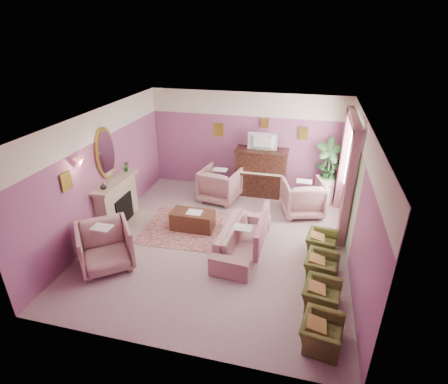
% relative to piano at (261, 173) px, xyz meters
% --- Properties ---
extents(floor, '(5.50, 6.00, 0.01)m').
position_rel_piano_xyz_m(floor, '(-0.50, -2.68, -0.65)').
color(floor, '#A1858A').
rests_on(floor, ground).
extents(ceiling, '(5.50, 6.00, 0.01)m').
position_rel_piano_xyz_m(ceiling, '(-0.50, -2.68, 2.15)').
color(ceiling, beige).
rests_on(ceiling, wall_back).
extents(wall_back, '(5.50, 0.02, 2.80)m').
position_rel_piano_xyz_m(wall_back, '(-0.50, 0.32, 0.75)').
color(wall_back, '#77447D').
rests_on(wall_back, floor).
extents(wall_front, '(5.50, 0.02, 2.80)m').
position_rel_piano_xyz_m(wall_front, '(-0.50, -5.68, 0.75)').
color(wall_front, '#77447D').
rests_on(wall_front, floor).
extents(wall_left, '(0.02, 6.00, 2.80)m').
position_rel_piano_xyz_m(wall_left, '(-3.25, -2.68, 0.75)').
color(wall_left, '#77447D').
rests_on(wall_left, floor).
extents(wall_right, '(0.02, 6.00, 2.80)m').
position_rel_piano_xyz_m(wall_right, '(2.25, -2.68, 0.75)').
color(wall_right, '#77447D').
rests_on(wall_right, floor).
extents(picture_rail_band, '(5.50, 0.01, 0.65)m').
position_rel_piano_xyz_m(picture_rail_band, '(-0.50, 0.31, 1.82)').
color(picture_rail_band, white).
rests_on(picture_rail_band, wall_back).
extents(stripe_panel, '(0.01, 3.00, 2.15)m').
position_rel_piano_xyz_m(stripe_panel, '(2.23, -1.38, 0.42)').
color(stripe_panel, '#A8BA93').
rests_on(stripe_panel, wall_right).
extents(fireplace_surround, '(0.30, 1.40, 1.10)m').
position_rel_piano_xyz_m(fireplace_surround, '(-3.09, -2.48, -0.10)').
color(fireplace_surround, tan).
rests_on(fireplace_surround, floor).
extents(fireplace_inset, '(0.18, 0.72, 0.68)m').
position_rel_piano_xyz_m(fireplace_inset, '(-2.99, -2.48, -0.25)').
color(fireplace_inset, black).
rests_on(fireplace_inset, floor).
extents(fire_ember, '(0.06, 0.54, 0.10)m').
position_rel_piano_xyz_m(fire_ember, '(-2.95, -2.48, -0.43)').
color(fire_ember, '#ED501C').
rests_on(fire_ember, floor).
extents(mantel_shelf, '(0.40, 1.55, 0.07)m').
position_rel_piano_xyz_m(mantel_shelf, '(-3.06, -2.48, 0.47)').
color(mantel_shelf, tan).
rests_on(mantel_shelf, fireplace_surround).
extents(hearth, '(0.55, 1.50, 0.02)m').
position_rel_piano_xyz_m(hearth, '(-2.89, -2.48, -0.64)').
color(hearth, tan).
rests_on(hearth, floor).
extents(mirror_frame, '(0.04, 0.72, 1.20)m').
position_rel_piano_xyz_m(mirror_frame, '(-3.20, -2.48, 1.15)').
color(mirror_frame, gold).
rests_on(mirror_frame, wall_left).
extents(mirror_glass, '(0.01, 0.60, 1.06)m').
position_rel_piano_xyz_m(mirror_glass, '(-3.17, -2.48, 1.15)').
color(mirror_glass, white).
rests_on(mirror_glass, wall_left).
extents(sconce_shade, '(0.20, 0.20, 0.16)m').
position_rel_piano_xyz_m(sconce_shade, '(-3.12, -3.53, 1.33)').
color(sconce_shade, '#DF8371').
rests_on(sconce_shade, wall_left).
extents(piano, '(1.40, 0.60, 1.30)m').
position_rel_piano_xyz_m(piano, '(0.00, 0.00, 0.00)').
color(piano, black).
rests_on(piano, floor).
extents(piano_keyshelf, '(1.30, 0.12, 0.06)m').
position_rel_piano_xyz_m(piano_keyshelf, '(-0.00, -0.35, 0.07)').
color(piano_keyshelf, black).
rests_on(piano_keyshelf, piano).
extents(piano_keys, '(1.20, 0.08, 0.02)m').
position_rel_piano_xyz_m(piano_keys, '(0.00, -0.35, 0.11)').
color(piano_keys, silver).
rests_on(piano_keys, piano).
extents(piano_top, '(1.45, 0.65, 0.04)m').
position_rel_piano_xyz_m(piano_top, '(0.00, 0.00, 0.66)').
color(piano_top, black).
rests_on(piano_top, piano).
extents(television, '(0.80, 0.12, 0.48)m').
position_rel_piano_xyz_m(television, '(0.00, -0.05, 0.95)').
color(television, black).
rests_on(television, piano).
extents(print_back_left, '(0.30, 0.03, 0.38)m').
position_rel_piano_xyz_m(print_back_left, '(-1.30, 0.28, 1.07)').
color(print_back_left, gold).
rests_on(print_back_left, wall_back).
extents(print_back_right, '(0.26, 0.03, 0.34)m').
position_rel_piano_xyz_m(print_back_right, '(1.05, 0.28, 1.13)').
color(print_back_right, gold).
rests_on(print_back_right, wall_back).
extents(print_back_mid, '(0.22, 0.03, 0.26)m').
position_rel_piano_xyz_m(print_back_mid, '(0.00, 0.28, 1.35)').
color(print_back_mid, gold).
rests_on(print_back_mid, wall_back).
extents(print_left_wall, '(0.03, 0.28, 0.36)m').
position_rel_piano_xyz_m(print_left_wall, '(-3.21, -3.88, 1.07)').
color(print_left_wall, gold).
rests_on(print_left_wall, wall_left).
extents(window_blind, '(0.03, 1.40, 1.80)m').
position_rel_piano_xyz_m(window_blind, '(2.20, -1.13, 1.05)').
color(window_blind, white).
rests_on(window_blind, wall_right).
extents(curtain_left, '(0.16, 0.34, 2.60)m').
position_rel_piano_xyz_m(curtain_left, '(2.12, -2.05, 0.65)').
color(curtain_left, '#A05A6F').
rests_on(curtain_left, floor).
extents(curtain_right, '(0.16, 0.34, 2.60)m').
position_rel_piano_xyz_m(curtain_right, '(2.12, -0.21, 0.65)').
color(curtain_right, '#A05A6F').
rests_on(curtain_right, floor).
extents(pelmet, '(0.16, 2.20, 0.16)m').
position_rel_piano_xyz_m(pelmet, '(2.12, -1.13, 1.91)').
color(pelmet, '#A05A6F').
rests_on(pelmet, wall_right).
extents(mantel_plant, '(0.16, 0.16, 0.28)m').
position_rel_piano_xyz_m(mantel_plant, '(-3.05, -1.93, 0.64)').
color(mantel_plant, '#2E5B2D').
rests_on(mantel_plant, mantel_shelf).
extents(mantel_vase, '(0.16, 0.16, 0.16)m').
position_rel_piano_xyz_m(mantel_vase, '(-3.05, -2.98, 0.58)').
color(mantel_vase, white).
rests_on(mantel_vase, mantel_shelf).
extents(area_rug, '(2.59, 1.92, 0.01)m').
position_rel_piano_xyz_m(area_rug, '(-1.17, -2.30, -0.64)').
color(area_rug, '#9E5F5E').
rests_on(area_rug, floor).
extents(coffee_table, '(1.00, 0.50, 0.45)m').
position_rel_piano_xyz_m(coffee_table, '(-1.26, -2.29, -0.43)').
color(coffee_table, '#472819').
rests_on(coffee_table, floor).
extents(table_paper, '(0.35, 0.28, 0.01)m').
position_rel_piano_xyz_m(table_paper, '(-1.21, -2.29, -0.20)').
color(table_paper, white).
rests_on(table_paper, coffee_table).
extents(sofa, '(0.68, 2.05, 0.83)m').
position_rel_piano_xyz_m(sofa, '(0.06, -2.90, -0.24)').
color(sofa, tan).
rests_on(sofa, floor).
extents(sofa_throw, '(0.10, 1.55, 0.57)m').
position_rel_piano_xyz_m(sofa_throw, '(0.46, -2.90, -0.05)').
color(sofa_throw, '#A05A6F').
rests_on(sofa_throw, sofa).
extents(floral_armchair_left, '(0.97, 0.97, 1.01)m').
position_rel_piano_xyz_m(floral_armchair_left, '(-1.02, -0.65, -0.14)').
color(floral_armchair_left, tan).
rests_on(floral_armchair_left, floor).
extents(floral_armchair_right, '(0.97, 0.97, 1.01)m').
position_rel_piano_xyz_m(floral_armchair_right, '(1.21, -0.90, -0.14)').
color(floral_armchair_right, tan).
rests_on(floral_armchair_right, floor).
extents(floral_armchair_front, '(0.97, 0.97, 1.01)m').
position_rel_piano_xyz_m(floral_armchair_front, '(-2.48, -4.06, -0.14)').
color(floral_armchair_front, tan).
rests_on(floral_armchair_front, floor).
extents(olive_chair_a, '(0.48, 0.69, 0.60)m').
position_rel_piano_xyz_m(olive_chair_a, '(1.70, -5.00, -0.35)').
color(olive_chair_a, '#4C5223').
rests_on(olive_chair_a, floor).
extents(olive_chair_b, '(0.48, 0.69, 0.60)m').
position_rel_piano_xyz_m(olive_chair_b, '(1.70, -4.18, -0.35)').
color(olive_chair_b, '#4C5223').
rests_on(olive_chair_b, floor).
extents(olive_chair_c, '(0.48, 0.69, 0.60)m').
position_rel_piano_xyz_m(olive_chair_c, '(1.70, -3.36, -0.35)').
color(olive_chair_c, '#4C5223').
rests_on(olive_chair_c, floor).
extents(olive_chair_d, '(0.48, 0.69, 0.60)m').
position_rel_piano_xyz_m(olive_chair_d, '(1.70, -2.54, -0.35)').
color(olive_chair_d, '#4C5223').
rests_on(olive_chair_d, floor).
extents(side_table, '(0.52, 0.52, 0.70)m').
position_rel_piano_xyz_m(side_table, '(1.77, -0.04, -0.30)').
color(side_table, silver).
rests_on(side_table, floor).
extents(side_plant_big, '(0.30, 0.30, 0.34)m').
position_rel_piano_xyz_m(side_plant_big, '(1.77, -0.04, 0.22)').
color(side_plant_big, '#2E5B2D').
rests_on(side_plant_big, side_table).
extents(side_plant_small, '(0.16, 0.16, 0.28)m').
position_rel_piano_xyz_m(side_plant_small, '(1.89, -0.14, 0.19)').
color(side_plant_small, '#2E5B2D').
rests_on(side_plant_small, side_table).
extents(palm_pot, '(0.34, 0.34, 0.34)m').
position_rel_piano_xyz_m(palm_pot, '(1.79, -0.03, -0.48)').
color(palm_pot, '#965835').
rests_on(palm_pot, floor).
extents(palm_plant, '(0.76, 0.76, 1.44)m').
position_rel_piano_xyz_m(palm_plant, '(1.79, -0.03, 0.41)').
color(palm_plant, '#2E5B2D').
rests_on(palm_plant, palm_pot).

